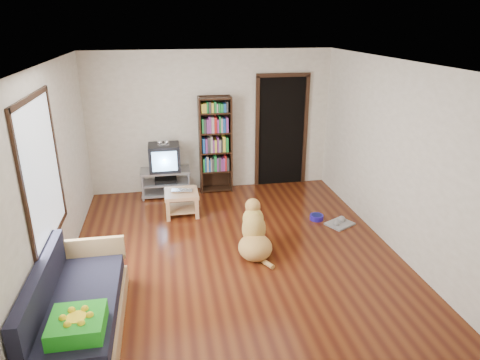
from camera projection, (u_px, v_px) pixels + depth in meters
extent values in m
plane|color=#59260F|center=(234.00, 250.00, 6.10)|extent=(5.00, 5.00, 0.00)
plane|color=white|center=(233.00, 62.00, 5.18)|extent=(5.00, 5.00, 0.00)
plane|color=silver|center=(211.00, 122.00, 7.94)|extent=(4.50, 0.00, 4.50)
plane|color=silver|center=(285.00, 264.00, 3.34)|extent=(4.50, 0.00, 4.50)
plane|color=silver|center=(53.00, 174.00, 5.27)|extent=(0.00, 5.00, 5.00)
plane|color=silver|center=(391.00, 155.00, 6.01)|extent=(0.00, 5.00, 5.00)
cube|color=green|center=(78.00, 324.00, 3.87)|extent=(0.49, 0.49, 0.16)
imported|color=#B4B5B9|center=(181.00, 192.00, 7.07)|extent=(0.39, 0.30, 0.03)
cylinder|color=#24169C|center=(317.00, 217.00, 7.02)|extent=(0.22, 0.22, 0.08)
cube|color=#949494|center=(340.00, 224.00, 6.85)|extent=(0.50, 0.47, 0.03)
cube|color=white|center=(42.00, 172.00, 4.74)|extent=(0.02, 1.30, 1.60)
cube|color=black|center=(29.00, 98.00, 4.45)|extent=(0.03, 1.42, 0.06)
cube|color=black|center=(54.00, 238.00, 5.03)|extent=(0.03, 1.42, 0.06)
cube|color=black|center=(24.00, 196.00, 4.09)|extent=(0.03, 0.06, 1.70)
cube|color=black|center=(56.00, 154.00, 5.38)|extent=(0.03, 0.06, 1.70)
cube|color=black|center=(281.00, 132.00, 8.24)|extent=(0.90, 0.02, 2.10)
cube|color=black|center=(257.00, 133.00, 8.15)|extent=(0.07, 0.05, 2.14)
cube|color=black|center=(305.00, 131.00, 8.31)|extent=(0.07, 0.05, 2.14)
cube|color=black|center=(283.00, 75.00, 7.85)|extent=(1.03, 0.05, 0.07)
cube|color=#99999E|center=(165.00, 171.00, 7.85)|extent=(0.90, 0.45, 0.04)
cube|color=#99999E|center=(166.00, 182.00, 7.93)|extent=(0.86, 0.42, 0.03)
cube|color=#99999E|center=(167.00, 192.00, 8.00)|extent=(0.90, 0.45, 0.04)
cylinder|color=#99999E|center=(143.00, 188.00, 7.68)|extent=(0.04, 0.04, 0.50)
cylinder|color=#99999E|center=(189.00, 185.00, 7.82)|extent=(0.04, 0.04, 0.50)
cylinder|color=#99999E|center=(143.00, 180.00, 8.05)|extent=(0.04, 0.04, 0.50)
cylinder|color=#99999E|center=(188.00, 177.00, 8.19)|extent=(0.04, 0.04, 0.50)
cube|color=black|center=(166.00, 180.00, 7.92)|extent=(0.40, 0.30, 0.07)
cube|color=black|center=(164.00, 157.00, 7.76)|extent=(0.55, 0.48, 0.48)
cube|color=black|center=(164.00, 154.00, 7.94)|extent=(0.40, 0.14, 0.36)
cube|color=#8CBFF2|center=(165.00, 161.00, 7.53)|extent=(0.44, 0.02, 0.36)
cube|color=silver|center=(164.00, 145.00, 7.63)|extent=(0.20, 0.07, 0.02)
sphere|color=silver|center=(160.00, 142.00, 7.60)|extent=(0.09, 0.09, 0.09)
sphere|color=silver|center=(167.00, 142.00, 7.62)|extent=(0.09, 0.09, 0.09)
cube|color=black|center=(200.00, 146.00, 7.90)|extent=(0.03, 0.30, 1.80)
cube|color=black|center=(231.00, 144.00, 7.99)|extent=(0.03, 0.30, 1.80)
cube|color=black|center=(215.00, 143.00, 8.07)|extent=(0.60, 0.02, 1.80)
cube|color=black|center=(216.00, 188.00, 8.25)|extent=(0.56, 0.28, 0.02)
cube|color=black|center=(216.00, 170.00, 8.12)|extent=(0.56, 0.28, 0.03)
cube|color=black|center=(216.00, 152.00, 7.99)|extent=(0.56, 0.28, 0.02)
cube|color=black|center=(215.00, 132.00, 7.86)|extent=(0.56, 0.28, 0.02)
cube|color=black|center=(215.00, 112.00, 7.73)|extent=(0.56, 0.28, 0.02)
cube|color=black|center=(214.00, 98.00, 7.64)|extent=(0.56, 0.28, 0.02)
cube|color=tan|center=(83.00, 323.00, 4.47)|extent=(0.80, 1.80, 0.22)
cube|color=#1E1E2D|center=(80.00, 306.00, 4.39)|extent=(0.74, 1.74, 0.18)
cube|color=#1E1E2D|center=(41.00, 287.00, 4.24)|extent=(0.12, 1.74, 0.40)
cube|color=tan|center=(90.00, 250.00, 5.12)|extent=(0.80, 0.06, 0.30)
cube|color=tan|center=(181.00, 193.00, 7.12)|extent=(0.55, 0.55, 0.06)
cube|color=tan|center=(182.00, 208.00, 7.21)|extent=(0.45, 0.45, 0.03)
cube|color=tan|center=(168.00, 211.00, 6.93)|extent=(0.06, 0.06, 0.34)
cube|color=tan|center=(197.00, 209.00, 7.01)|extent=(0.06, 0.06, 0.34)
cube|color=tan|center=(167.00, 200.00, 7.36)|extent=(0.06, 0.06, 0.34)
cube|color=tan|center=(195.00, 198.00, 7.44)|extent=(0.06, 0.06, 0.34)
ellipsoid|color=tan|center=(255.00, 247.00, 5.89)|extent=(0.52, 0.55, 0.35)
ellipsoid|color=tan|center=(254.00, 229.00, 5.99)|extent=(0.37, 0.40, 0.46)
ellipsoid|color=gold|center=(253.00, 219.00, 6.04)|extent=(0.32, 0.29, 0.33)
ellipsoid|color=#B48345|center=(253.00, 206.00, 6.03)|extent=(0.23, 0.26, 0.20)
ellipsoid|color=#BC8D48|center=(252.00, 204.00, 6.14)|extent=(0.11, 0.19, 0.08)
sphere|color=black|center=(251.00, 202.00, 6.22)|extent=(0.04, 0.04, 0.04)
ellipsoid|color=tan|center=(247.00, 207.00, 5.99)|extent=(0.06, 0.07, 0.14)
ellipsoid|color=tan|center=(259.00, 207.00, 6.01)|extent=(0.06, 0.07, 0.14)
cylinder|color=#D9B253|center=(247.00, 232.00, 6.21)|extent=(0.08, 0.12, 0.38)
cylinder|color=tan|center=(257.00, 232.00, 6.23)|extent=(0.08, 0.12, 0.38)
sphere|color=tan|center=(247.00, 241.00, 6.32)|extent=(0.10, 0.10, 0.10)
sphere|color=#BE8849|center=(257.00, 240.00, 6.33)|extent=(0.10, 0.10, 0.10)
cylinder|color=#B89246|center=(265.00, 262.00, 5.75)|extent=(0.20, 0.33, 0.08)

